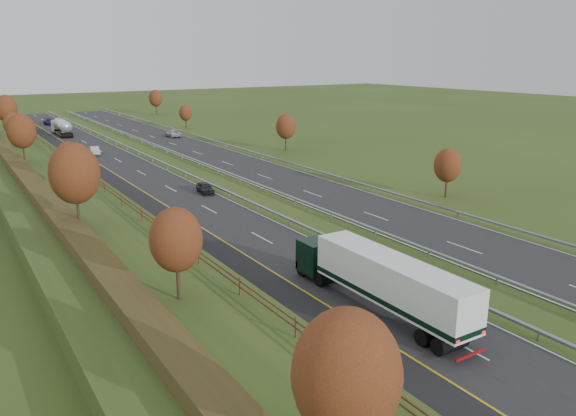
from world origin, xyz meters
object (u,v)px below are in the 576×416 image
(car_dark_near, at_px, (205,188))
(car_oncoming, at_px, (173,133))
(car_silver_mid, at_px, (95,151))
(box_lorry, at_px, (380,279))
(road_tanker, at_px, (62,127))
(car_small_far, at_px, (49,122))

(car_dark_near, height_order, car_oncoming, car_oncoming)
(car_silver_mid, bearing_deg, box_lorry, -81.81)
(box_lorry, height_order, car_silver_mid, box_lorry)
(car_oncoming, bearing_deg, road_tanker, -35.78)
(car_silver_mid, bearing_deg, car_oncoming, 42.86)
(road_tanker, height_order, car_small_far, road_tanker)
(car_silver_mid, height_order, car_small_far, car_small_far)
(box_lorry, bearing_deg, car_small_far, 89.81)
(car_dark_near, height_order, car_silver_mid, car_silver_mid)
(car_dark_near, bearing_deg, car_small_far, 100.24)
(car_dark_near, bearing_deg, car_silver_mid, 105.36)
(car_oncoming, bearing_deg, car_small_far, -61.53)
(box_lorry, height_order, car_small_far, box_lorry)
(car_small_far, bearing_deg, road_tanker, -93.42)
(car_dark_near, bearing_deg, car_oncoming, 81.38)
(car_dark_near, xyz_separation_m, car_silver_mid, (-4.71, 36.13, 0.02))
(car_dark_near, xyz_separation_m, car_oncoming, (14.85, 49.97, 0.03))
(road_tanker, bearing_deg, car_oncoming, -37.96)
(box_lorry, xyz_separation_m, road_tanker, (-0.60, 102.36, -0.47))
(road_tanker, bearing_deg, car_silver_mid, -90.38)
(car_small_far, bearing_deg, box_lorry, -90.99)
(car_dark_near, height_order, car_small_far, car_small_far)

